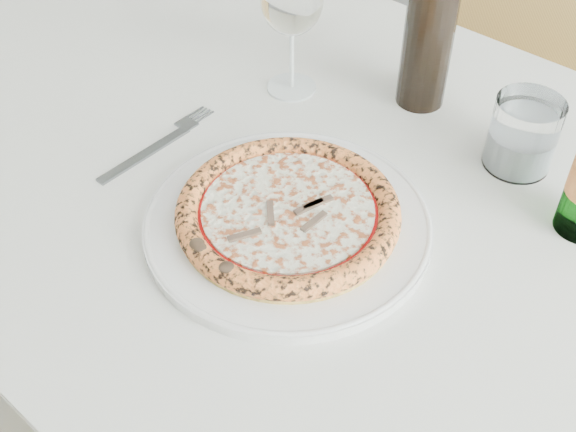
% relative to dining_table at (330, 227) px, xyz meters
% --- Properties ---
extents(dining_table, '(1.65, 1.06, 0.76)m').
position_rel_dining_table_xyz_m(dining_table, '(0.00, 0.00, 0.00)').
color(dining_table, olive).
rests_on(dining_table, floor).
extents(chair_far, '(0.49, 0.49, 0.93)m').
position_rel_dining_table_xyz_m(chair_far, '(-0.01, 0.75, -0.14)').
color(chair_far, olive).
rests_on(chair_far, floor).
extents(plate, '(0.35, 0.35, 0.02)m').
position_rel_dining_table_xyz_m(plate, '(0.00, -0.10, 0.09)').
color(plate, white).
rests_on(plate, dining_table).
extents(pizza, '(0.27, 0.27, 0.03)m').
position_rel_dining_table_xyz_m(pizza, '(-0.00, -0.10, 0.11)').
color(pizza, '#EFBA56').
rests_on(pizza, plate).
extents(fork, '(0.03, 0.22, 0.00)m').
position_rel_dining_table_xyz_m(fork, '(-0.24, -0.08, 0.08)').
color(fork, slate).
rests_on(fork, dining_table).
extents(wine_glass, '(0.09, 0.09, 0.20)m').
position_rel_dining_table_xyz_m(wine_glass, '(-0.17, 0.15, 0.22)').
color(wine_glass, silver).
rests_on(wine_glass, dining_table).
extents(tumbler, '(0.09, 0.09, 0.10)m').
position_rel_dining_table_xyz_m(tumbler, '(0.18, 0.18, 0.12)').
color(tumbler, white).
rests_on(tumbler, dining_table).
extents(wine_bottle, '(0.07, 0.07, 0.29)m').
position_rel_dining_table_xyz_m(wine_bottle, '(-0.00, 0.23, 0.20)').
color(wine_bottle, black).
rests_on(wine_bottle, dining_table).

